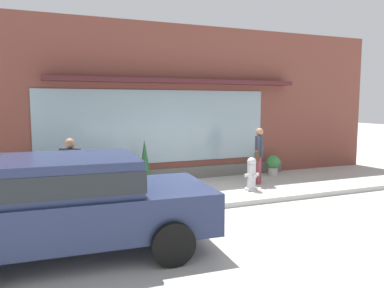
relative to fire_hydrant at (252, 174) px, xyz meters
The scene contains 11 objects.
ground_plane 1.66m from the fire_hydrant, 143.36° to the right, with size 60.00×60.00×0.00m, color #B2AFA8.
curb_strip 1.77m from the fire_hydrant, 138.03° to the right, with size 14.00×0.24×0.12m, color #B2B2AD.
storefront 3.15m from the fire_hydrant, 120.18° to the left, with size 14.00×0.81×4.55m.
fire_hydrant is the anchor object (origin of this frame).
pedestrian_with_handbag 0.96m from the fire_hydrant, 45.40° to the left, with size 0.47×0.50×1.58m.
pedestrian_passerby 4.52m from the fire_hydrant, behind, with size 0.43×0.36×1.54m.
parked_car_navy 5.38m from the fire_hydrant, 151.56° to the right, with size 4.27×2.16×1.48m.
potted_plant_low_front 5.19m from the fire_hydrant, 165.87° to the left, with size 0.53×0.53×0.88m.
potted_plant_near_hydrant 4.51m from the fire_hydrant, 158.62° to the left, with size 0.35×0.35×0.66m.
potted_plant_trailing_edge 2.33m from the fire_hydrant, 42.06° to the left, with size 0.43×0.43×0.63m.
potted_plant_corner_tall 2.88m from the fire_hydrant, 149.72° to the left, with size 0.36×0.36×1.30m.
Camera 1 is at (-3.72, -7.32, 2.27)m, focal length 34.80 mm.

